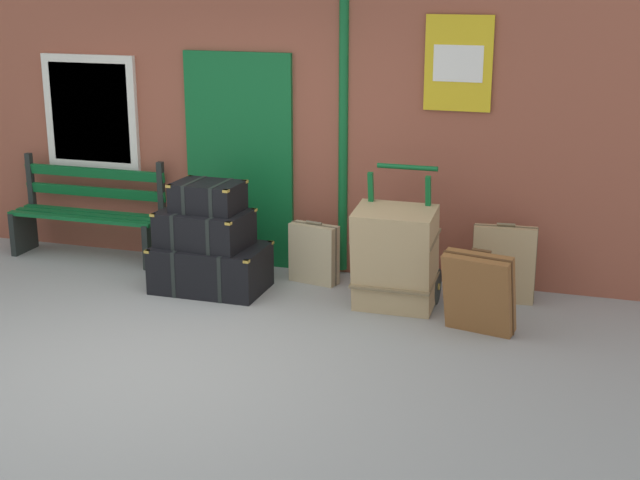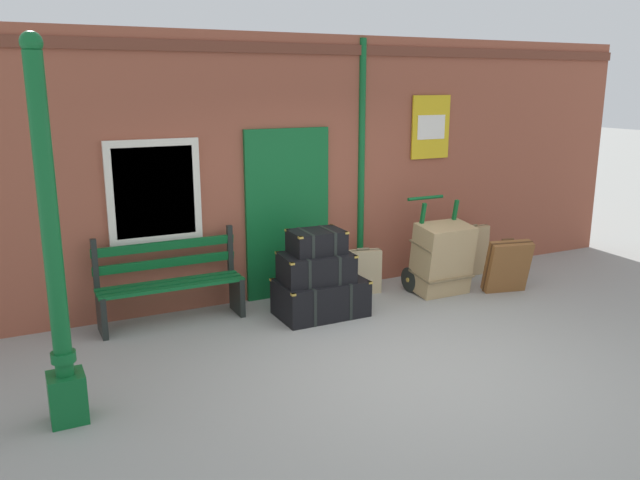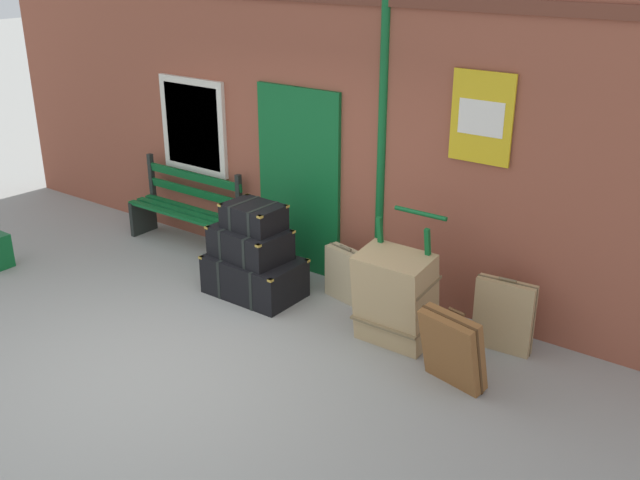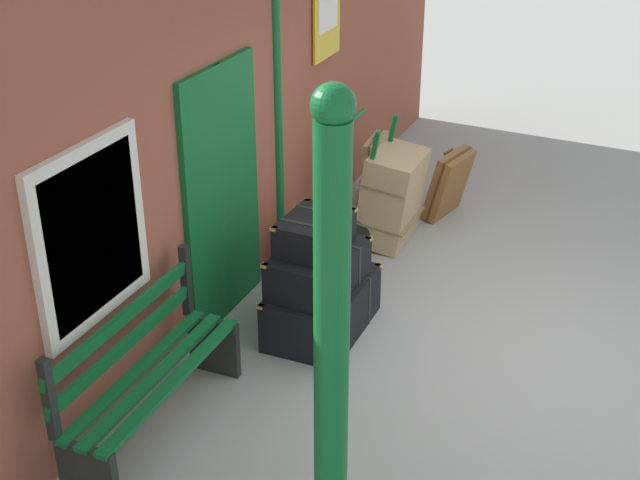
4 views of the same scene
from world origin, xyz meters
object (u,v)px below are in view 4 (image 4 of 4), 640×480
platform_bench (148,375)px  suitcase_slate (375,169)px  steamer_trunk_base (322,307)px  suitcase_umber (449,184)px  steamer_trunk_middle (318,269)px  suitcase_caramel (309,244)px  porters_trolley (374,212)px  steamer_trunk_top (315,233)px  large_brown_trunk (392,197)px

platform_bench → suitcase_slate: (4.20, -0.07, -0.10)m
steamer_trunk_base → suitcase_umber: (2.50, -0.33, 0.14)m
steamer_trunk_base → steamer_trunk_middle: 0.37m
suitcase_slate → suitcase_caramel: size_ratio=1.21×
platform_bench → porters_trolley: porters_trolley is taller
platform_bench → suitcase_caramel: 2.45m
steamer_trunk_top → large_brown_trunk: (1.76, -0.04, -0.41)m
steamer_trunk_top → porters_trolley: bearing=4.4°
platform_bench → steamer_trunk_top: size_ratio=2.55×
platform_bench → steamer_trunk_top: platform_bench is taller
steamer_trunk_top → porters_trolley: 1.86m
suitcase_slate → suitcase_umber: suitcase_slate is taller
steamer_trunk_base → porters_trolley: bearing=6.2°
suitcase_caramel → porters_trolley: bearing=-18.6°
steamer_trunk_middle → suitcase_slate: size_ratio=1.17×
steamer_trunk_middle → suitcase_umber: bearing=-7.6°
platform_bench → suitcase_slate: size_ratio=2.20×
steamer_trunk_base → suitcase_slate: size_ratio=1.39×
steamer_trunk_top → large_brown_trunk: bearing=-1.2°
platform_bench → large_brown_trunk: (3.33, -0.55, 0.02)m
platform_bench → large_brown_trunk: size_ratio=1.72×
suitcase_caramel → steamer_trunk_top: bearing=-153.5°
suitcase_slate → suitcase_umber: (-0.10, -0.83, 0.00)m
steamer_trunk_top → large_brown_trunk: size_ratio=0.68×
suitcase_umber → steamer_trunk_top: bearing=171.4°
porters_trolley → large_brown_trunk: 0.26m
steamer_trunk_middle → large_brown_trunk: bearing=0.1°
steamer_trunk_top → suitcase_caramel: size_ratio=1.04×
suitcase_umber → steamer_trunk_base: bearing=172.4°
steamer_trunk_base → suitcase_caramel: 0.97m
steamer_trunk_base → large_brown_trunk: large_brown_trunk is taller
suitcase_caramel → steamer_trunk_base: bearing=-150.1°
suitcase_slate → suitcase_umber: 0.83m
steamer_trunk_top → suitcase_slate: (2.63, 0.44, -0.53)m
porters_trolley → suitcase_umber: bearing=-33.9°
platform_bench → suitcase_caramel: (2.44, -0.08, -0.16)m
steamer_trunk_base → large_brown_trunk: 1.75m
steamer_trunk_top → platform_bench: bearing=161.8°
platform_bench → steamer_trunk_top: bearing=-18.2°
platform_bench → large_brown_trunk: 3.38m
steamer_trunk_middle → large_brown_trunk: large_brown_trunk is taller
platform_bench → steamer_trunk_base: (1.60, -0.57, -0.23)m
porters_trolley → steamer_trunk_base: bearing=-173.8°
steamer_trunk_middle → suitcase_slate: 2.71m
steamer_trunk_middle → suitcase_caramel: steamer_trunk_middle is taller
steamer_trunk_base → suitcase_caramel: (0.84, 0.48, 0.07)m
large_brown_trunk → suitcase_umber: (0.77, -0.35, -0.12)m
steamer_trunk_base → suitcase_slate: bearing=10.8°
porters_trolley → suitcase_umber: 0.94m
steamer_trunk_middle → steamer_trunk_top: size_ratio=1.36×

